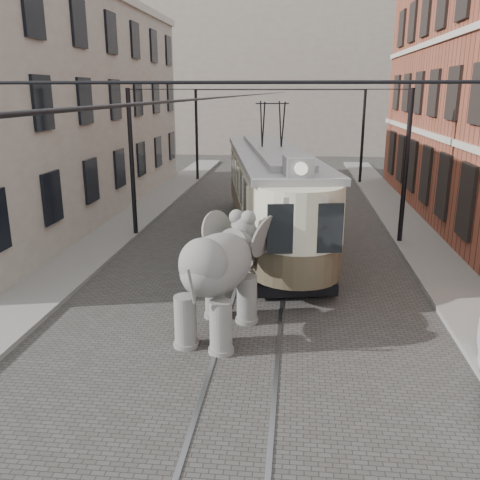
# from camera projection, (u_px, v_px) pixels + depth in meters

# --- Properties ---
(ground) EXTENTS (120.00, 120.00, 0.00)m
(ground) POSITION_uv_depth(u_px,v_px,m) (258.00, 295.00, 15.55)
(ground) COLOR #3F3D3A
(tram_rails) EXTENTS (1.54, 80.00, 0.02)m
(tram_rails) POSITION_uv_depth(u_px,v_px,m) (258.00, 295.00, 15.55)
(tram_rails) COLOR slate
(tram_rails) RESTS_ON ground
(sidewalk_right) EXTENTS (2.00, 60.00, 0.15)m
(sidewalk_right) POSITION_uv_depth(u_px,v_px,m) (466.00, 301.00, 14.91)
(sidewalk_right) COLOR slate
(sidewalk_right) RESTS_ON ground
(sidewalk_left) EXTENTS (2.00, 60.00, 0.15)m
(sidewalk_left) POSITION_uv_depth(u_px,v_px,m) (50.00, 284.00, 16.20)
(sidewalk_left) COLOR slate
(sidewalk_left) RESTS_ON ground
(stucco_building) EXTENTS (7.00, 24.00, 10.00)m
(stucco_building) POSITION_uv_depth(u_px,v_px,m) (46.00, 110.00, 24.86)
(stucco_building) COLOR gray
(stucco_building) RESTS_ON ground
(distant_block) EXTENTS (28.00, 10.00, 14.00)m
(distant_block) POSITION_uv_depth(u_px,v_px,m) (288.00, 79.00, 51.85)
(distant_block) COLOR gray
(distant_block) RESTS_ON ground
(catenary) EXTENTS (11.00, 30.20, 6.00)m
(catenary) POSITION_uv_depth(u_px,v_px,m) (263.00, 171.00, 19.52)
(catenary) COLOR black
(catenary) RESTS_ON ground
(tram) EXTENTS (5.15, 14.07, 5.47)m
(tram) POSITION_uv_depth(u_px,v_px,m) (271.00, 172.00, 20.96)
(tram) COLOR beige
(tram) RESTS_ON ground
(elephant) EXTENTS (3.60, 5.11, 2.83)m
(elephant) POSITION_uv_depth(u_px,v_px,m) (217.00, 280.00, 12.73)
(elephant) COLOR #615E59
(elephant) RESTS_ON ground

